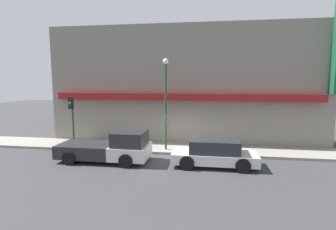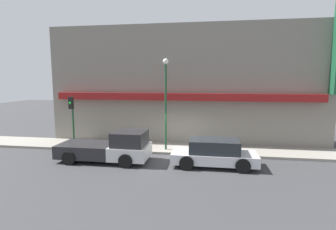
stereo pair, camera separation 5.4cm
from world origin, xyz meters
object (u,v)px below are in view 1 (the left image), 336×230
(pickup_truck, at_px, (110,148))
(street_lamp, at_px, (166,94))
(fire_hydrant, at_px, (136,143))
(parked_car, at_px, (214,153))
(traffic_light, at_px, (72,112))

(pickup_truck, distance_m, street_lamp, 4.75)
(pickup_truck, bearing_deg, fire_hydrant, 69.54)
(pickup_truck, xyz_separation_m, parked_car, (5.85, 0.00, -0.06))
(street_lamp, xyz_separation_m, traffic_light, (-6.30, -0.20, -1.27))
(parked_car, bearing_deg, fire_hydrant, 153.74)
(fire_hydrant, distance_m, street_lamp, 3.75)
(traffic_light, bearing_deg, street_lamp, 1.82)
(parked_car, bearing_deg, traffic_light, 164.56)
(street_lamp, relative_size, traffic_light, 1.72)
(street_lamp, bearing_deg, parked_car, -38.63)
(pickup_truck, xyz_separation_m, fire_hydrant, (0.91, 2.22, -0.26))
(pickup_truck, distance_m, traffic_light, 4.47)
(pickup_truck, height_order, traffic_light, traffic_light)
(parked_car, xyz_separation_m, traffic_light, (-9.34, 2.23, 1.76))
(pickup_truck, bearing_deg, traffic_light, 149.21)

